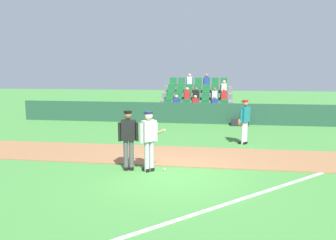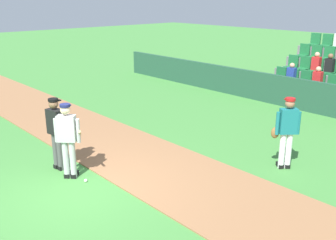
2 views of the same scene
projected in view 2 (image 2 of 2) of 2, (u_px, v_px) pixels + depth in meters
The scene contains 8 objects.
ground_plane at pixel (79, 190), 8.37m from camera, with size 80.00×80.00×0.00m, color #42843A.
infield_dirt_path at pixel (151, 163), 9.67m from camera, with size 28.00×2.65×0.03m, color #936642.
dugout_fence at pixel (303, 95), 14.09m from camera, with size 20.00×0.16×1.14m, color #234C38.
stadium_bleachers at pixel (333, 81), 15.49m from camera, with size 4.45×3.80×2.70m.
batter_grey_jersey at pixel (68, 138), 8.66m from camera, with size 0.73×0.68×1.76m.
umpire_home_plate at pixel (57, 130), 9.12m from camera, with size 0.58×0.36×1.76m.
runner_teal_jersey at pixel (287, 131), 9.16m from camera, with size 0.53×0.53×1.76m.
baseball at pixel (86, 181), 8.72m from camera, with size 0.07×0.07×0.07m, color white.
Camera 2 is at (6.87, -3.61, 3.99)m, focal length 41.47 mm.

